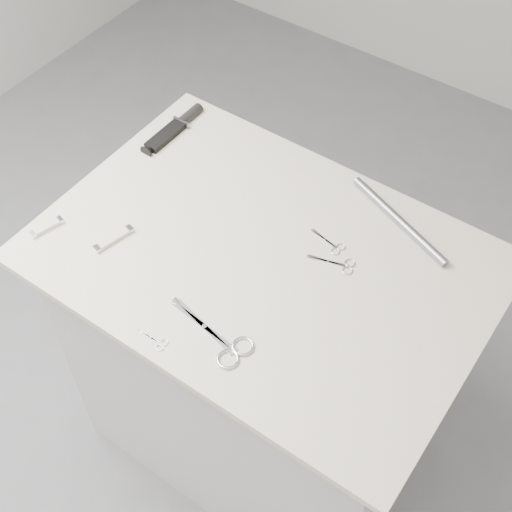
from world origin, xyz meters
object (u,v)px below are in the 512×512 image
Objects in this scene: large_shears at (224,343)px; sheathed_knife at (177,126)px; tiny_scissors at (156,341)px; pocket_knife_b at (47,227)px; embroidery_scissors_a at (339,264)px; metal_rail at (399,220)px; plinth at (262,363)px; embroidery_scissors_b at (331,244)px; pocket_knife_a at (114,239)px.

sheathed_knife is (-0.49, 0.46, 0.00)m from large_shears.
tiny_scissors is 0.41m from pocket_knife_b.
pocket_knife_b reaches higher than embroidery_scissors_a.
metal_rail is (0.25, 0.57, 0.01)m from tiny_scissors.
plinth is 0.50m from embroidery_scissors_b.
embroidery_scissors_a is at bearing 61.62° from tiny_scissors.
embroidery_scissors_a is 0.06m from embroidery_scissors_b.
metal_rail is (0.05, 0.18, 0.01)m from embroidery_scissors_a.
embroidery_scissors_a is 0.43m from tiny_scissors.
embroidery_scissors_b is 0.65m from pocket_knife_b.
large_shears is 0.67× the size of metal_rail.
metal_rail is at bearing -85.64° from sheathed_knife.
embroidery_scissors_b is 0.46× the size of sheathed_knife.
embroidery_scissors_b is at bearing -122.77° from metal_rail.
plinth is 0.50m from embroidery_scissors_a.
pocket_knife_a is (-0.25, 0.15, 0.00)m from tiny_scissors.
large_shears is 1.93× the size of embroidery_scissors_a.
embroidery_scissors_b is (0.11, 0.12, 0.47)m from plinth.
sheathed_knife is at bearing -176.48° from metal_rail.
tiny_scissors is (-0.05, -0.31, 0.47)m from plinth.
embroidery_scissors_a is 0.19m from metal_rail.
tiny_scissors is at bearing -113.84° from metal_rail.
embroidery_scissors_a is 1.16× the size of embroidery_scissors_b.
large_shears is (0.06, -0.23, 0.47)m from plinth.
tiny_scissors is 0.22× the size of metal_rail.
pocket_knife_a is 0.65m from metal_rail.
sheathed_knife is 2.45× the size of pocket_knife_b.
large_shears is at bearing -74.54° from plinth.
embroidery_scissors_a is at bearing -104.99° from metal_rail.
pocket_knife_b is at bearing 125.96° from pocket_knife_a.
metal_rail is at bearing 83.99° from large_shears.
pocket_knife_a is (0.12, -0.38, -0.00)m from sheathed_knife.
plinth is 0.68m from sheathed_knife.
tiny_scissors is at bearing -107.74° from pocket_knife_a.
sheathed_knife is at bearing 12.17° from pocket_knife_b.
pocket_knife_a is at bearing -161.02° from sheathed_knife.
embroidery_scissors_a is 1.04× the size of pocket_knife_a.
pocket_knife_a is at bearing -140.32° from metal_rail.
metal_rail reaches higher than embroidery_scissors_b.
tiny_scissors is 0.62m from metal_rail.
tiny_scissors is at bearing -99.72° from embroidery_scissors_b.
sheathed_knife is at bearing 146.49° from large_shears.
pocket_knife_b is (-0.40, 0.09, 0.00)m from tiny_scissors.
metal_rail is (0.65, 0.48, 0.01)m from pocket_knife_b.
metal_rail reaches higher than pocket_knife_b.
embroidery_scissors_a is at bearing 26.66° from plinth.
pocket_knife_b is at bearing 166.83° from tiny_scissors.
pocket_knife_a is (-0.41, -0.27, 0.00)m from embroidery_scissors_b.
plinth is at bearing -121.96° from embroidery_scissors_b.
tiny_scissors is at bearing -99.56° from plinth.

